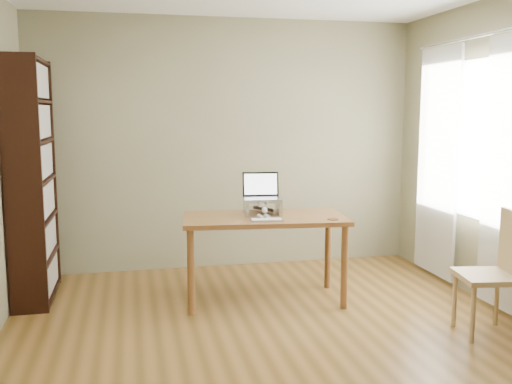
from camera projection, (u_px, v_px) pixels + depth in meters
name	position (u px, v px, depth m)	size (l,w,h in m)	color
room	(287.00, 163.00, 3.82)	(4.04, 4.54, 2.64)	brown
bookshelf	(32.00, 181.00, 4.94)	(0.30, 0.90, 2.10)	black
curtains	(470.00, 166.00, 5.00)	(0.03, 1.90, 2.25)	white
desk	(264.00, 227.00, 4.92)	(1.46, 0.84, 0.75)	brown
laptop_stand	(262.00, 205.00, 4.98)	(0.32, 0.25, 0.13)	silver
laptop	(261.00, 192.00, 5.02)	(0.34, 0.30, 0.23)	silver
keyboard	(267.00, 220.00, 4.69)	(0.28, 0.14, 0.02)	silver
coaster	(333.00, 219.00, 4.76)	(0.09, 0.09, 0.01)	brown
cat	(258.00, 206.00, 5.00)	(0.25, 0.49, 0.16)	#4C443C
chair	(496.00, 268.00, 4.21)	(0.47, 0.47, 0.93)	tan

